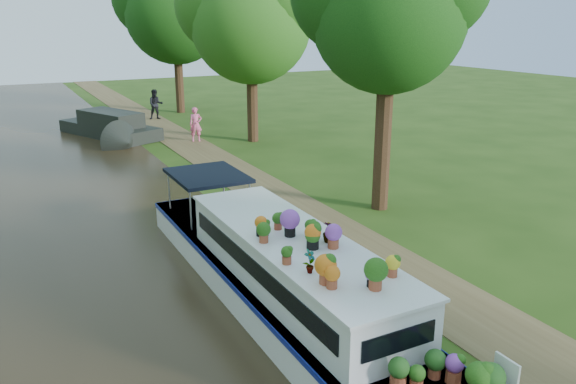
{
  "coord_description": "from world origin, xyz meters",
  "views": [
    {
      "loc": [
        -7.28,
        -11.53,
        6.12
      ],
      "look_at": [
        -0.05,
        2.32,
        1.3
      ],
      "focal_mm": 35.0,
      "sensor_mm": 36.0,
      "label": 1
    }
  ],
  "objects": [
    {
      "name": "tree_near_overhang",
      "position": [
        3.79,
        3.06,
        6.6
      ],
      "size": [
        5.52,
        5.28,
        8.99
      ],
      "color": "black",
      "rests_on": "ground"
    },
    {
      "name": "second_boat",
      "position": [
        -1.92,
        19.33,
        0.58
      ],
      "size": [
        4.57,
        7.89,
        1.43
      ],
      "rotation": [
        0.0,
        0.0,
        0.42
      ],
      "color": "black",
      "rests_on": "canal_water"
    },
    {
      "name": "pedestrian_dark",
      "position": [
        1.74,
        23.84,
        0.97
      ],
      "size": [
        1.04,
        0.88,
        1.88
      ],
      "primitive_type": "imported",
      "rotation": [
        0.0,
        0.0,
        -0.2
      ],
      "color": "black",
      "rests_on": "towpath"
    },
    {
      "name": "tree_near_mid",
      "position": [
        4.48,
        15.08,
        6.44
      ],
      "size": [
        6.9,
        6.6,
        9.4
      ],
      "color": "black",
      "rests_on": "ground"
    },
    {
      "name": "verge_plant",
      "position": [
        -0.6,
        -0.15,
        0.22
      ],
      "size": [
        0.42,
        0.37,
        0.43
      ],
      "primitive_type": "imported",
      "rotation": [
        0.0,
        0.0,
        0.08
      ],
      "color": "#206B22",
      "rests_on": "ground"
    },
    {
      "name": "ground",
      "position": [
        0.0,
        0.0,
        0.0
      ],
      "size": [
        100.0,
        100.0,
        0.0
      ],
      "primitive_type": "plane",
      "color": "#234010",
      "rests_on": "ground"
    },
    {
      "name": "pedestrian_pink",
      "position": [
        1.81,
        16.22,
        0.91
      ],
      "size": [
        0.73,
        0.58,
        1.77
      ],
      "primitive_type": "imported",
      "rotation": [
        0.0,
        0.0,
        -0.27
      ],
      "color": "#DC5A8E",
      "rests_on": "towpath"
    },
    {
      "name": "plant_boat",
      "position": [
        -2.25,
        -2.14,
        0.85
      ],
      "size": [
        2.29,
        13.52,
        2.3
      ],
      "color": "white",
      "rests_on": "canal_water"
    },
    {
      "name": "tree_near_far",
      "position": [
        3.98,
        26.09,
        7.05
      ],
      "size": [
        7.59,
        7.26,
        10.3
      ],
      "color": "black",
      "rests_on": "ground"
    },
    {
      "name": "canal_water",
      "position": [
        -6.0,
        0.0,
        0.01
      ],
      "size": [
        10.0,
        100.0,
        0.02
      ],
      "primitive_type": "cube",
      "color": "black",
      "rests_on": "ground"
    },
    {
      "name": "towpath",
      "position": [
        1.2,
        0.0,
        0.01
      ],
      "size": [
        2.2,
        100.0,
        0.03
      ],
      "primitive_type": "cube",
      "color": "brown",
      "rests_on": "ground"
    }
  ]
}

